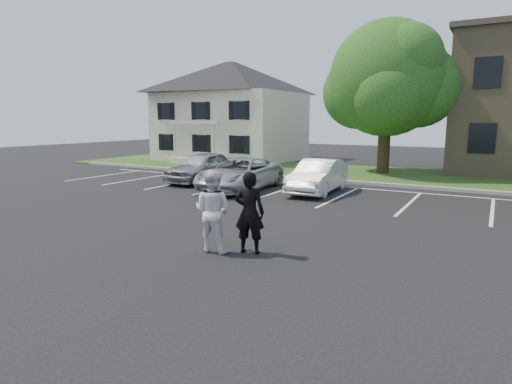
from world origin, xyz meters
TOP-DOWN VIEW (x-y plane):
  - ground_plane at (0.00, 0.00)m, footprint 90.00×90.00m
  - curb at (0.00, 12.00)m, footprint 40.00×0.30m
  - grass_strip at (0.00, 16.00)m, footprint 44.00×8.00m
  - stall_lines at (1.40, 8.95)m, footprint 34.00×5.36m
  - house at (-13.00, 19.97)m, footprint 10.30×9.22m
  - tree at (-0.18, 16.85)m, footprint 7.80×7.20m
  - man_black_suit at (0.56, -0.31)m, footprint 0.83×0.66m
  - man_white_shirt at (-0.28, -0.62)m, footprint 1.02×0.82m
  - car_silver_west at (-7.59, 8.80)m, footprint 1.90×4.60m
  - car_silver_minivan at (-4.57, 7.60)m, footprint 2.72×5.38m
  - car_white_sedan at (-1.20, 8.66)m, footprint 1.77×4.48m

SIDE VIEW (x-z plane):
  - ground_plane at x=0.00m, z-range 0.00..0.00m
  - stall_lines at x=1.40m, z-range 0.00..0.01m
  - grass_strip at x=0.00m, z-range 0.00..0.08m
  - curb at x=0.00m, z-range 0.00..0.15m
  - car_white_sedan at x=-1.20m, z-range 0.00..1.45m
  - car_silver_minivan at x=-4.57m, z-range 0.00..1.46m
  - car_silver_west at x=-7.59m, z-range 0.00..1.56m
  - man_black_suit at x=0.56m, z-range 0.00..1.99m
  - man_white_shirt at x=-0.28m, z-range 0.00..2.00m
  - house at x=-13.00m, z-range 0.03..7.63m
  - tree at x=-0.18m, z-range 0.95..9.75m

